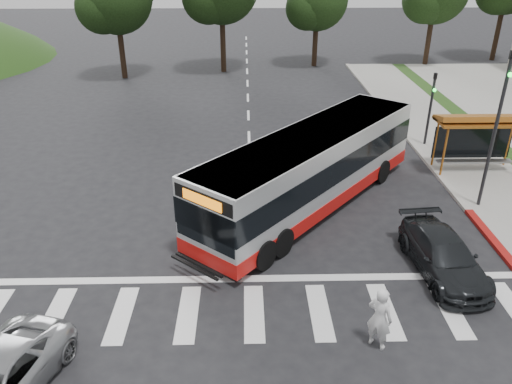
{
  "coord_description": "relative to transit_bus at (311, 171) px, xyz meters",
  "views": [
    {
      "loc": [
        -0.21,
        -16.81,
        10.11
      ],
      "look_at": [
        0.17,
        -0.06,
        1.6
      ],
      "focal_mm": 35.0,
      "sensor_mm": 36.0,
      "label": 1
    }
  ],
  "objects": [
    {
      "name": "ground",
      "position": [
        -2.49,
        -1.77,
        -1.62
      ],
      "size": [
        140.0,
        140.0,
        0.0
      ],
      "primitive_type": "plane",
      "color": "black",
      "rests_on": "ground"
    },
    {
      "name": "sidewalk_east",
      "position": [
        8.51,
        6.23,
        -1.56
      ],
      "size": [
        4.0,
        40.0,
        0.12
      ],
      "primitive_type": "cube",
      "color": "gray",
      "rests_on": "ground"
    },
    {
      "name": "curb_east",
      "position": [
        6.51,
        6.23,
        -1.54
      ],
      "size": [
        0.3,
        40.0,
        0.15
      ],
      "primitive_type": "cube",
      "color": "#9E9991",
      "rests_on": "ground"
    },
    {
      "name": "curb_east_red",
      "position": [
        6.51,
        -3.77,
        -1.54
      ],
      "size": [
        0.32,
        6.0,
        0.15
      ],
      "primitive_type": "cube",
      "color": "maroon",
      "rests_on": "ground"
    },
    {
      "name": "crosswalk_ladder",
      "position": [
        -2.49,
        -6.77,
        -1.61
      ],
      "size": [
        18.0,
        2.6,
        0.01
      ],
      "primitive_type": "cube",
      "color": "silver",
      "rests_on": "ground"
    },
    {
      "name": "bus_shelter",
      "position": [
        8.31,
        3.33,
        0.73
      ],
      "size": [
        4.2,
        1.6,
        2.86
      ],
      "color": "#A55C1B",
      "rests_on": "sidewalk_east"
    },
    {
      "name": "traffic_signal_ne_tall",
      "position": [
        7.11,
        -0.28,
        2.26
      ],
      "size": [
        0.18,
        0.37,
        6.5
      ],
      "color": "black",
      "rests_on": "ground"
    },
    {
      "name": "traffic_signal_ne_short",
      "position": [
        7.11,
        6.72,
        0.86
      ],
      "size": [
        0.18,
        0.37,
        4.0
      ],
      "color": "black",
      "rests_on": "ground"
    },
    {
      "name": "transit_bus",
      "position": [
        0.0,
        0.0,
        0.0
      ],
      "size": [
        10.19,
        11.31,
        3.24
      ],
      "primitive_type": null,
      "rotation": [
        0.0,
        0.0,
        -0.7
      ],
      "color": "#B5B8BA",
      "rests_on": "ground"
    },
    {
      "name": "pedestrian",
      "position": [
        0.88,
        -8.19,
        -0.65
      ],
      "size": [
        0.84,
        0.81,
        1.93
      ],
      "primitive_type": "imported",
      "rotation": [
        0.0,
        0.0,
        2.45
      ],
      "color": "silver",
      "rests_on": "ground"
    },
    {
      "name": "dark_sedan",
      "position": [
        3.9,
        -4.82,
        -0.96
      ],
      "size": [
        2.25,
        4.67,
        1.31
      ],
      "primitive_type": "imported",
      "rotation": [
        0.0,
        0.0,
        0.09
      ],
      "color": "black",
      "rests_on": "ground"
    }
  ]
}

